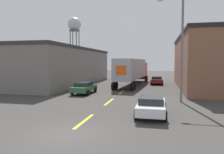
# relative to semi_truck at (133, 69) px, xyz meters

# --- Properties ---
(ground_plane) EXTENTS (160.00, 160.00, 0.00)m
(ground_plane) POSITION_rel_semi_truck_xyz_m (-0.34, -23.92, -2.43)
(ground_plane) COLOR #3D3A38
(road_centerline) EXTENTS (0.20, 16.48, 0.01)m
(road_centerline) POSITION_rel_semi_truck_xyz_m (-0.34, -14.82, -2.42)
(road_centerline) COLOR yellow
(road_centerline) RESTS_ON ground_plane
(warehouse_left) EXTENTS (9.11, 25.98, 5.87)m
(warehouse_left) POSITION_rel_semi_truck_xyz_m (-11.80, 0.05, 0.51)
(warehouse_left) COLOR slate
(warehouse_left) RESTS_ON ground_plane
(warehouse_right) EXTENTS (9.57, 20.42, 7.24)m
(warehouse_right) POSITION_rel_semi_truck_xyz_m (11.34, -1.69, 1.20)
(warehouse_right) COLOR brown
(warehouse_right) RESTS_ON ground_plane
(semi_truck) EXTENTS (3.72, 15.96, 4.01)m
(semi_truck) POSITION_rel_semi_truck_xyz_m (0.00, 0.00, 0.00)
(semi_truck) COLOR #B21919
(semi_truck) RESTS_ON ground_plane
(parked_car_right_far) EXTENTS (1.98, 4.39, 1.31)m
(parked_car_right_far) POSITION_rel_semi_truck_xyz_m (3.58, 2.04, -1.71)
(parked_car_right_far) COLOR maroon
(parked_car_right_far) RESTS_ON ground_plane
(parked_car_right_near) EXTENTS (1.98, 4.39, 1.31)m
(parked_car_right_near) POSITION_rel_semi_truck_xyz_m (3.58, -19.12, -1.71)
(parked_car_right_near) COLOR silver
(parked_car_right_near) RESTS_ON ground_plane
(parked_car_left_far) EXTENTS (1.98, 4.39, 1.31)m
(parked_car_left_far) POSITION_rel_semi_truck_xyz_m (-4.27, -10.50, -1.71)
(parked_car_left_far) COLOR #2D5B38
(parked_car_left_far) RESTS_ON ground_plane
(water_tower) EXTENTS (4.49, 4.49, 18.44)m
(water_tower) POSITION_rel_semi_truck_xyz_m (-24.10, 35.40, 13.28)
(water_tower) COLOR #47474C
(water_tower) RESTS_ON ground_plane
(street_lamp) EXTENTS (2.32, 0.32, 9.33)m
(street_lamp) POSITION_rel_semi_truck_xyz_m (5.74, -13.51, 2.88)
(street_lamp) COLOR slate
(street_lamp) RESTS_ON ground_plane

